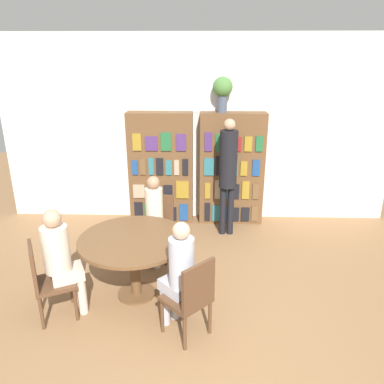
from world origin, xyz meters
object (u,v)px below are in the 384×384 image
chair_near_camera (46,278)px  seated_reader_left (153,217)px  bookshelf_left (161,169)px  bookshelf_right (232,169)px  reading_table (134,247)px  flower_vase (223,90)px  chair_far_side (191,296)px  seated_reader_right (179,271)px  librarian_standing (228,167)px  seated_reader_back (61,256)px  chair_left_side (158,224)px

chair_near_camera → seated_reader_left: 1.55m
bookshelf_left → seated_reader_left: bookshelf_left is taller
bookshelf_right → reading_table: bearing=-119.9°
bookshelf_left → flower_vase: flower_vase is taller
flower_vase → chair_far_side: 3.32m
seated_reader_left → seated_reader_right: 1.37m
bookshelf_left → bookshelf_right: same height
bookshelf_left → seated_reader_left: bearing=-88.2°
seated_reader_right → librarian_standing: librarian_standing is taller
librarian_standing → seated_reader_back: bearing=-132.6°
chair_left_side → seated_reader_left: bearing=90.0°
bookshelf_right → librarian_standing: 0.54m
bookshelf_right → reading_table: 2.50m
reading_table → librarian_standing: bearing=55.2°
reading_table → flower_vase: bearing=63.9°
flower_vase → seated_reader_back: (-1.75, -2.51, -1.47)m
reading_table → chair_near_camera: size_ratio=1.41×
reading_table → chair_left_side: chair_left_side is taller
seated_reader_right → seated_reader_back: 1.25m
chair_left_side → librarian_standing: librarian_standing is taller
bookshelf_right → chair_left_side: bookshelf_right is taller
reading_table → seated_reader_left: bearing=80.6°
chair_left_side → seated_reader_right: (0.39, -1.49, 0.20)m
bookshelf_right → chair_near_camera: 3.35m
librarian_standing → seated_reader_right: bearing=-105.4°
seated_reader_back → chair_near_camera: bearing=-90.0°
seated_reader_back → flower_vase: bearing=118.5°
seated_reader_left → librarian_standing: bearing=-129.4°
chair_near_camera → seated_reader_left: size_ratio=0.72×
reading_table → seated_reader_back: (-0.70, -0.35, 0.07)m
seated_reader_left → bookshelf_right: bearing=-119.2°
seated_reader_right → reading_table: bearing=90.0°
reading_table → seated_reader_back: bearing=-153.4°
seated_reader_right → bookshelf_right: bearing=31.0°
reading_table → chair_far_side: chair_far_side is taller
flower_vase → reading_table: 2.86m
bookshelf_left → seated_reader_back: bookshelf_left is taller
librarian_standing → chair_near_camera: bearing=-133.9°
bookshelf_right → flower_vase: bearing=178.5°
reading_table → chair_left_side: bearing=80.6°
chair_left_side → seated_reader_right: bearing=113.9°
chair_left_side → librarian_standing: (0.99, 0.71, 0.61)m
chair_near_camera → chair_left_side: size_ratio=1.00×
bookshelf_right → flower_vase: (-0.18, 0.00, 1.26)m
librarian_standing → bookshelf_left: bearing=154.8°
reading_table → librarian_standing: (1.15, 1.65, 0.47)m
flower_vase → seated_reader_right: bearing=-100.8°
flower_vase → chair_near_camera: 3.63m
chair_far_side → seated_reader_right: seated_reader_right is taller
librarian_standing → chair_left_side: bearing=-144.3°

